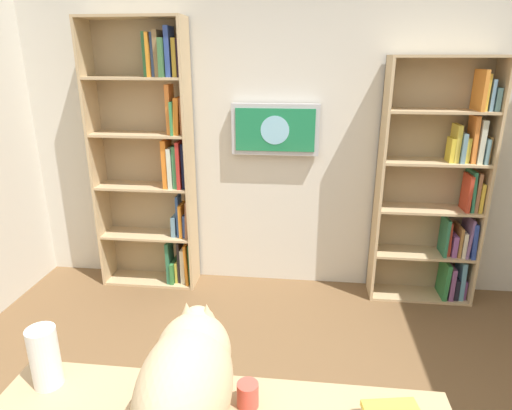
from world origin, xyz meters
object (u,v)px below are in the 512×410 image
bookshelf_left (443,190)px  wall_mounted_tv (275,130)px  bookshelf_right (155,159)px  coffee_mug (249,395)px  cat (188,378)px  paper_towel_roll (45,357)px

bookshelf_left → wall_mounted_tv: 1.42m
bookshelf_right → coffee_mug: bookshelf_right is taller
bookshelf_right → cat: (-0.88, 2.31, -0.20)m
bookshelf_left → cat: bearing=57.6°
bookshelf_right → coffee_mug: size_ratio=23.34×
paper_towel_roll → bookshelf_right: bearing=-82.7°
bookshelf_left → cat: bookshelf_left is taller
bookshelf_left → paper_towel_roll: bearing=46.4°
wall_mounted_tv → coffee_mug: 2.36m
bookshelf_left → paper_towel_roll: size_ratio=7.83×
bookshelf_left → bookshelf_right: size_ratio=0.87×
cat → bookshelf_right: bearing=-69.1°
bookshelf_right → coffee_mug: 2.47m
wall_mounted_tv → paper_towel_roll: 2.42m
bookshelf_right → bookshelf_left: bearing=180.0°
bookshelf_right → wall_mounted_tv: 1.03m
bookshelf_right → wall_mounted_tv: bookshelf_right is taller
bookshelf_left → coffee_mug: size_ratio=20.40×
bookshelf_right → wall_mounted_tv: size_ratio=3.14×
bookshelf_left → cat: (1.46, 2.31, -0.02)m
bookshelf_left → bookshelf_right: bearing=-0.0°
wall_mounted_tv → coffee_mug: bearing=91.9°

